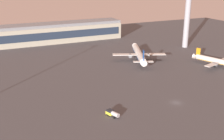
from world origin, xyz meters
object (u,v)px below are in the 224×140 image
control_tower (188,12)px  fuel_truck (112,113)px  airplane_terminal_side (139,54)px  airplane_mid_apron (219,62)px

control_tower → fuel_truck: size_ratio=7.42×
control_tower → airplane_terminal_side: size_ratio=1.11×
fuel_truck → airplane_terminal_side: bearing=33.2°
airplane_terminal_side → airplane_mid_apron: bearing=-20.1°
control_tower → airplane_terminal_side: bearing=-162.1°
airplane_mid_apron → fuel_truck: airplane_mid_apron is taller
airplane_terminal_side → fuel_truck: 83.22m
airplane_mid_apron → fuel_truck: (-88.92, -30.94, -2.30)m
airplane_mid_apron → fuel_truck: 94.18m
airplane_terminal_side → fuel_truck: airplane_terminal_side is taller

